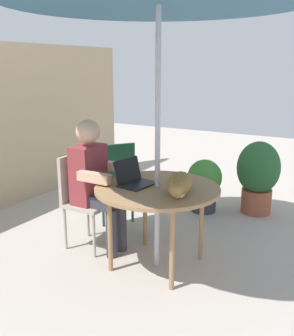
# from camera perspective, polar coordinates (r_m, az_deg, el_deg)

# --- Properties ---
(ground_plane) EXTENTS (14.00, 14.00, 0.00)m
(ground_plane) POSITION_cam_1_polar(r_m,az_deg,el_deg) (3.57, 1.43, -13.79)
(ground_plane) COLOR #ADA399
(patio_table) EXTENTS (1.05, 1.05, 0.72)m
(patio_table) POSITION_cam_1_polar(r_m,az_deg,el_deg) (3.31, 1.50, -3.69)
(patio_table) COLOR #9E754C
(patio_table) RESTS_ON ground
(chair_occupied) EXTENTS (0.40, 0.40, 0.90)m
(chair_occupied) POSITION_cam_1_polar(r_m,az_deg,el_deg) (3.79, -9.36, -3.60)
(chair_occupied) COLOR #B2A899
(chair_occupied) RESTS_ON ground
(chair_empty) EXTENTS (0.56, 0.56, 0.90)m
(chair_empty) POSITION_cam_1_polar(r_m,az_deg,el_deg) (4.16, -3.90, -1.77)
(chair_empty) COLOR #194C2D
(chair_empty) RESTS_ON ground
(person_seated) EXTENTS (0.48, 0.48, 1.24)m
(person_seated) POSITION_cam_1_polar(r_m,az_deg,el_deg) (3.64, -7.54, -1.48)
(person_seated) COLOR maroon
(person_seated) RESTS_ON ground
(laptop) EXTENTS (0.33, 0.29, 0.21)m
(laptop) POSITION_cam_1_polar(r_m,az_deg,el_deg) (3.35, -2.15, -1.33)
(laptop) COLOR black
(laptop) RESTS_ON patio_table
(cat) EXTENTS (0.64, 0.31, 0.17)m
(cat) POSITION_cam_1_polar(r_m,az_deg,el_deg) (3.08, 4.73, -2.43)
(cat) COLOR olive
(cat) RESTS_ON patio_table
(potted_plant_near_fence) EXTENTS (0.41, 0.41, 0.63)m
(potted_plant_near_fence) POSITION_cam_1_polar(r_m,az_deg,el_deg) (4.71, 8.32, -2.13)
(potted_plant_near_fence) COLOR #33383D
(potted_plant_near_fence) RESTS_ON ground
(potted_plant_by_chair) EXTENTS (0.50, 0.50, 0.86)m
(potted_plant_by_chair) POSITION_cam_1_polar(r_m,az_deg,el_deg) (4.76, 15.81, -0.84)
(potted_plant_by_chair) COLOR #9E5138
(potted_plant_by_chair) RESTS_ON ground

